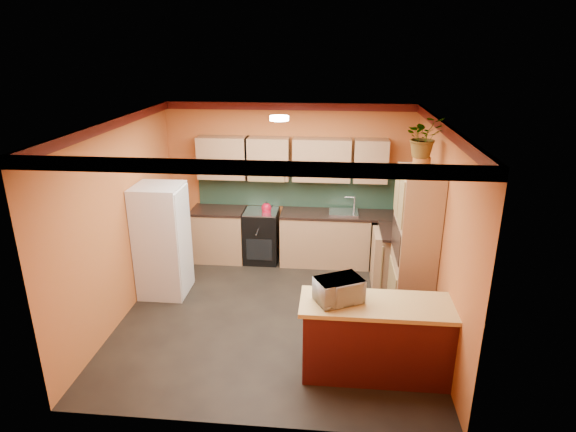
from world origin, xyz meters
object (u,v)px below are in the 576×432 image
at_px(pantry, 414,247).
at_px(microwave, 339,290).
at_px(base_cabinets_back, 297,238).
at_px(fridge, 162,241).
at_px(breakfast_bar, 384,342).
at_px(stove, 262,236).

xyz_separation_m(pantry, microwave, (-1.00, -1.32, 0.02)).
bearing_deg(microwave, base_cabinets_back, 75.59).
distance_m(fridge, breakfast_bar, 3.57).
height_order(base_cabinets_back, stove, stove).
bearing_deg(base_cabinets_back, microwave, -77.07).
distance_m(base_cabinets_back, fridge, 2.35).
height_order(fridge, breakfast_bar, fridge).
bearing_deg(base_cabinets_back, fridge, -145.99).
relative_size(stove, pantry, 0.43).
bearing_deg(pantry, fridge, 174.36).
relative_size(pantry, microwave, 4.26).
xyz_separation_m(fridge, microwave, (2.60, -1.67, 0.22)).
bearing_deg(breakfast_bar, fridge, 151.84).
bearing_deg(base_cabinets_back, pantry, -44.38).
height_order(fridge, microwave, fridge).
bearing_deg(pantry, breakfast_bar, -109.81).
xyz_separation_m(base_cabinets_back, fridge, (-1.92, -1.29, 0.41)).
height_order(fridge, pantry, pantry).
relative_size(stove, microwave, 1.84).
height_order(stove, breakfast_bar, stove).
xyz_separation_m(base_cabinets_back, pantry, (1.68, -1.65, 0.61)).
xyz_separation_m(stove, microwave, (1.31, -2.97, 0.61)).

